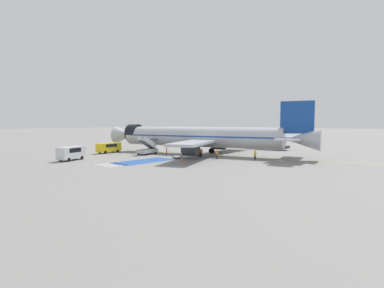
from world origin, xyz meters
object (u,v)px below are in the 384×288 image
ground_crew_2 (167,150)px  ground_crew_3 (201,152)px  ground_crew_1 (255,155)px  service_van_0 (71,152)px  ground_crew_0 (217,154)px  service_van_1 (109,147)px  traffic_cone_0 (182,159)px  fuel_tanker (268,143)px  baggage_cart (177,157)px  airliner (201,137)px  boarding_stairs_forward (147,150)px

ground_crew_2 → ground_crew_3: size_ratio=1.01×
ground_crew_1 → ground_crew_2: bearing=23.0°
service_van_0 → ground_crew_0: (17.90, 17.79, -0.44)m
ground_crew_1 → ground_crew_2: ground_crew_2 is taller
service_van_1 → ground_crew_1: (29.64, 9.66, -0.34)m
ground_crew_3 → ground_crew_2: bearing=174.7°
ground_crew_0 → traffic_cone_0: size_ratio=2.67×
service_van_0 → ground_crew_3: bearing=-149.2°
service_van_1 → ground_crew_2: service_van_1 is taller
ground_crew_1 → ground_crew_3: 9.84m
ground_crew_1 → fuel_tanker: bearing=-62.1°
baggage_cart → ground_crew_0: bearing=154.5°
airliner → traffic_cone_0: airliner is taller
airliner → traffic_cone_0: (4.32, -10.31, -3.22)m
boarding_stairs_forward → ground_crew_3: size_ratio=3.32×
ground_crew_0 → ground_crew_2: (-11.19, -1.52, 0.01)m
traffic_cone_0 → fuel_tanker: bearing=88.8°
airliner → ground_crew_0: (6.98, -3.98, -2.58)m
boarding_stairs_forward → ground_crew_1: boarding_stairs_forward is taller
traffic_cone_0 → ground_crew_1: bearing=49.3°
baggage_cart → traffic_cone_0: baggage_cart is taller
service_van_1 → ground_crew_2: size_ratio=3.41×
baggage_cart → traffic_cone_0: bearing=87.3°
boarding_stairs_forward → baggage_cart: size_ratio=1.85×
ground_crew_3 → ground_crew_1: bearing=4.7°
baggage_cart → ground_crew_2: size_ratio=1.78×
service_van_0 → ground_crew_0: service_van_0 is taller
baggage_cart → ground_crew_2: bearing=-79.1°
fuel_tanker → ground_crew_2: 26.58m
fuel_tanker → baggage_cart: fuel_tanker is taller
boarding_stairs_forward → ground_crew_3: bearing=-1.0°
ground_crew_1 → traffic_cone_0: size_ratio=2.59×
service_van_0 → boarding_stairs_forward: bearing=-119.3°
boarding_stairs_forward → traffic_cone_0: size_ratio=8.89×
fuel_tanker → service_van_1: bearing=138.4°
baggage_cart → fuel_tanker: bearing=-154.7°
airliner → baggage_cart: 8.34m
service_van_0 → ground_crew_1: service_van_0 is taller
boarding_stairs_forward → ground_crew_0: boarding_stairs_forward is taller
airliner → service_van_0: size_ratio=8.22×
baggage_cart → ground_crew_1: ground_crew_1 is taller
boarding_stairs_forward → ground_crew_0: (15.49, 2.80, -0.01)m
baggage_cart → ground_crew_1: size_ratio=1.86×
service_van_1 → baggage_cart: service_van_1 is taller
ground_crew_0 → ground_crew_2: 11.30m
boarding_stairs_forward → ground_crew_1: (21.18, 6.18, -0.04)m
service_van_1 → baggage_cart: (17.71, 2.62, -1.01)m
fuel_tanker → traffic_cone_0: size_ratio=16.42×
service_van_0 → ground_crew_0: bearing=-155.3°
airliner → service_van_0: bearing=139.6°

